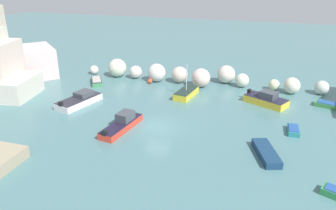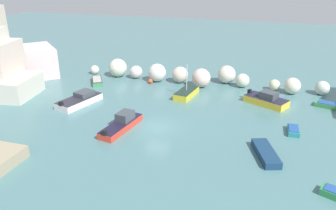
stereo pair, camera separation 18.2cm
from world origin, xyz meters
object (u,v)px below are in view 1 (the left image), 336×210
at_px(channel_buoy, 150,81).
at_px(moored_boat_6, 293,130).
at_px(moored_boat_1, 186,93).
at_px(moored_boat_2, 266,153).
at_px(moored_boat_5, 266,100).
at_px(moored_boat_3, 97,81).
at_px(moored_boat_0, 80,100).
at_px(moored_boat_4, 333,106).
at_px(moored_boat_7, 122,124).

distance_m(channel_buoy, moored_boat_6, 21.85).
relative_size(moored_boat_1, moored_boat_2, 1.01).
xyz_separation_m(moored_boat_1, moored_boat_5, (10.02, 0.26, 0.16)).
bearing_deg(channel_buoy, moored_boat_1, -29.45).
distance_m(moored_boat_2, moored_boat_5, 12.65).
bearing_deg(moored_boat_3, moored_boat_0, -17.44).
bearing_deg(moored_boat_3, moored_boat_4, 58.76).
relative_size(moored_boat_4, moored_boat_7, 0.69).
height_order(channel_buoy, moored_boat_0, moored_boat_0).
height_order(moored_boat_3, moored_boat_6, moored_boat_3).
bearing_deg(moored_boat_2, moored_boat_7, -114.59).
xyz_separation_m(moored_boat_1, moored_boat_6, (12.92, -6.80, -0.18)).
bearing_deg(moored_boat_2, moored_boat_3, -139.25).
relative_size(moored_boat_0, moored_boat_4, 1.46).
bearing_deg(moored_boat_6, moored_boat_4, -32.32).
bearing_deg(moored_boat_5, moored_boat_6, -40.11).
relative_size(channel_buoy, moored_boat_7, 0.11).
bearing_deg(moored_boat_1, moored_boat_0, 126.95).
bearing_deg(moored_boat_7, moored_boat_6, -67.07).
bearing_deg(channel_buoy, moored_boat_2, -43.59).
distance_m(moored_boat_1, moored_boat_7, 11.81).
relative_size(moored_boat_1, moored_boat_3, 1.20).
bearing_deg(moored_boat_5, moored_boat_4, 36.33).
bearing_deg(moored_boat_2, moored_boat_6, 136.45).
bearing_deg(moored_boat_5, moored_boat_0, -135.52).
bearing_deg(moored_boat_4, moored_boat_7, 45.44).
distance_m(channel_buoy, moored_boat_5, 16.66).
distance_m(moored_boat_1, moored_boat_6, 14.61).
height_order(moored_boat_4, moored_boat_5, moored_boat_5).
distance_m(moored_boat_1, moored_boat_3, 13.81).
bearing_deg(moored_boat_4, moored_boat_2, 77.75).
height_order(moored_boat_0, moored_boat_7, moored_boat_7).
bearing_deg(moored_boat_1, moored_boat_5, -80.03).
bearing_deg(moored_boat_3, channel_buoy, 74.88).
bearing_deg(moored_boat_0, moored_boat_4, -59.65).
xyz_separation_m(moored_boat_1, moored_boat_4, (17.69, 1.44, -0.18)).
xyz_separation_m(moored_boat_2, moored_boat_5, (-0.42, 12.64, 0.30)).
distance_m(channel_buoy, moored_boat_3, 7.73).
relative_size(channel_buoy, moored_boat_5, 0.12).
relative_size(moored_boat_3, moored_boat_5, 0.70).
bearing_deg(moored_boat_1, moored_boat_3, 92.65).
relative_size(channel_buoy, moored_boat_2, 0.15).
relative_size(moored_boat_4, moored_boat_5, 0.76).
height_order(moored_boat_1, moored_boat_3, moored_boat_1).
distance_m(moored_boat_0, moored_boat_4, 30.53).
height_order(moored_boat_6, moored_boat_7, moored_boat_7).
bearing_deg(moored_boat_6, moored_boat_5, 20.05).
xyz_separation_m(moored_boat_5, moored_boat_6, (2.90, -7.06, -0.34)).
bearing_deg(moored_boat_3, moored_boat_1, 52.85).
xyz_separation_m(moored_boat_1, moored_boat_7, (-4.03, -11.11, 0.11)).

